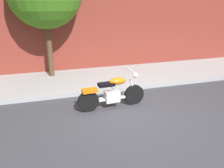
# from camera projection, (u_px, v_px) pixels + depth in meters

# --- Properties ---
(ground_plane) EXTENTS (60.00, 60.00, 0.00)m
(ground_plane) POSITION_uv_depth(u_px,v_px,m) (128.00, 114.00, 6.76)
(ground_plane) COLOR #38383D
(sidewalk) EXTENTS (24.40, 2.90, 0.14)m
(sidewalk) POSITION_uv_depth(u_px,v_px,m) (101.00, 79.00, 9.58)
(sidewalk) COLOR #989898
(sidewalk) RESTS_ON ground
(motorcycle) EXTENTS (2.11, 0.70, 1.13)m
(motorcycle) POSITION_uv_depth(u_px,v_px,m) (112.00, 93.00, 7.00)
(motorcycle) COLOR black
(motorcycle) RESTS_ON ground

